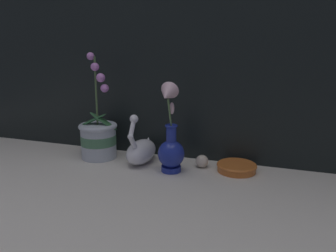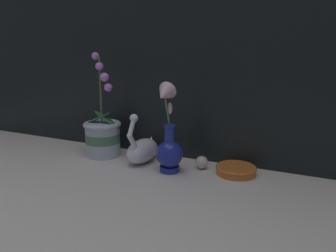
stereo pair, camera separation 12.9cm
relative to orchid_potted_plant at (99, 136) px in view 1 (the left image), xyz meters
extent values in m
plane|color=beige|center=(0.31, -0.12, -0.09)|extent=(2.80, 2.80, 0.00)
cube|color=black|center=(0.31, 0.13, 0.51)|extent=(2.80, 0.03, 1.20)
cylinder|color=#B2BCCC|center=(0.00, 0.00, -0.02)|extent=(0.15, 0.15, 0.15)
cylinder|color=#477A56|center=(0.00, 0.00, -0.01)|extent=(0.15, 0.15, 0.04)
torus|color=#B2BCCC|center=(0.00, 0.00, 0.05)|extent=(0.16, 0.16, 0.02)
cylinder|color=#4C6B3D|center=(0.00, 0.00, 0.20)|extent=(0.01, 0.01, 0.28)
ellipsoid|color=#2D6038|center=(0.03, 0.00, 0.07)|extent=(0.13, 0.06, 0.08)
ellipsoid|color=#2D6038|center=(-0.03, 0.00, 0.07)|extent=(0.14, 0.06, 0.07)
sphere|color=#C67AD1|center=(-0.02, 0.00, 0.34)|extent=(0.03, 0.03, 0.03)
sphere|color=#C67AD1|center=(0.00, 0.00, 0.29)|extent=(0.03, 0.03, 0.03)
sphere|color=#C67AD1|center=(0.03, -0.01, 0.25)|extent=(0.04, 0.04, 0.04)
sphere|color=#C67AD1|center=(0.04, -0.01, 0.21)|extent=(0.03, 0.03, 0.03)
ellipsoid|color=white|center=(0.20, 0.00, -0.05)|extent=(0.11, 0.19, 0.10)
cone|color=white|center=(0.20, 0.07, -0.03)|extent=(0.05, 0.07, 0.07)
cylinder|color=white|center=(0.20, -0.08, 0.01)|extent=(0.02, 0.06, 0.08)
sphere|color=white|center=(0.20, -0.10, 0.04)|extent=(0.02, 0.02, 0.02)
cylinder|color=white|center=(0.20, -0.08, 0.07)|extent=(0.02, 0.05, 0.07)
sphere|color=white|center=(0.20, -0.07, 0.10)|extent=(0.03, 0.03, 0.03)
cylinder|color=navy|center=(0.35, -0.05, -0.08)|extent=(0.08, 0.08, 0.02)
ellipsoid|color=navy|center=(0.35, -0.05, -0.02)|extent=(0.10, 0.10, 0.11)
cylinder|color=navy|center=(0.35, -0.05, 0.06)|extent=(0.04, 0.04, 0.06)
torus|color=navy|center=(0.35, -0.05, 0.09)|extent=(0.05, 0.05, 0.01)
cylinder|color=#567A47|center=(0.35, -0.07, 0.14)|extent=(0.01, 0.04, 0.11)
cone|color=beige|center=(0.35, -0.10, 0.21)|extent=(0.07, 0.08, 0.08)
ellipsoid|color=beige|center=(0.35, -0.07, 0.16)|extent=(0.02, 0.02, 0.04)
sphere|color=beige|center=(0.45, 0.02, -0.07)|extent=(0.05, 0.05, 0.05)
cylinder|color=#C66628|center=(0.59, 0.03, -0.08)|extent=(0.15, 0.15, 0.03)
torus|color=#C66628|center=(0.59, 0.03, -0.07)|extent=(0.15, 0.15, 0.01)
camera|label=1|loc=(0.72, -1.19, 0.38)|focal=35.00mm
camera|label=2|loc=(0.84, -1.14, 0.38)|focal=35.00mm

